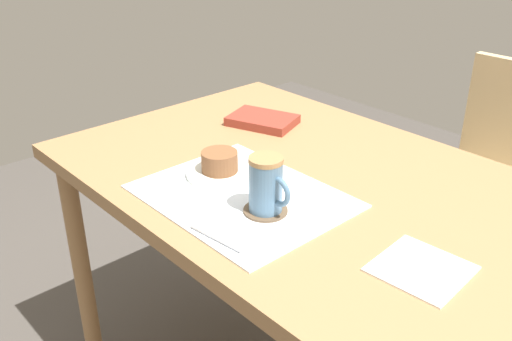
{
  "coord_description": "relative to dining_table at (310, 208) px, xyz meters",
  "views": [
    {
      "loc": [
        0.78,
        -0.88,
        1.35
      ],
      "look_at": [
        -0.04,
        -0.14,
        0.8
      ],
      "focal_mm": 40.0,
      "sensor_mm": 36.0,
      "label": 1
    }
  ],
  "objects": [
    {
      "name": "coffee_mug",
      "position": [
        0.05,
        -0.19,
        0.15
      ],
      "size": [
        0.1,
        0.07,
        0.12
      ],
      "color": "slate",
      "rests_on": "coffee_coaster"
    },
    {
      "name": "coffee_coaster",
      "position": [
        0.05,
        -0.19,
        0.09
      ],
      "size": [
        0.09,
        0.09,
        0.0
      ],
      "primitive_type": "cylinder",
      "color": "brown",
      "rests_on": "placemat"
    },
    {
      "name": "pastry_plate",
      "position": [
        -0.14,
        -0.15,
        0.09
      ],
      "size": [
        0.15,
        0.15,
        0.01
      ],
      "primitive_type": "cylinder",
      "color": "silver",
      "rests_on": "placemat"
    },
    {
      "name": "small_book",
      "position": [
        -0.32,
        0.14,
        0.09
      ],
      "size": [
        0.21,
        0.18,
        0.02
      ],
      "primitive_type": "cube",
      "rotation": [
        0.0,
        0.0,
        0.35
      ],
      "color": "maroon",
      "rests_on": "dining_table"
    },
    {
      "name": "placemat",
      "position": [
        -0.04,
        -0.18,
        0.08
      ],
      "size": [
        0.43,
        0.34,
        0.0
      ],
      "primitive_type": "cube",
      "color": "white",
      "rests_on": "dining_table"
    },
    {
      "name": "teaspoon",
      "position": [
        0.06,
        -0.33,
        0.09
      ],
      "size": [
        0.13,
        0.02,
        0.01
      ],
      "primitive_type": "cylinder",
      "rotation": [
        0.0,
        1.57,
        0.12
      ],
      "color": "silver",
      "rests_on": "placemat"
    },
    {
      "name": "wooden_chair",
      "position": [
        0.11,
        0.76,
        -0.19
      ],
      "size": [
        0.43,
        0.43,
        0.87
      ],
      "rotation": [
        0.0,
        0.0,
        3.16
      ],
      "color": "#D1B27F",
      "rests_on": "ground_plane"
    },
    {
      "name": "dining_table",
      "position": [
        0.0,
        0.0,
        0.0
      ],
      "size": [
        1.23,
        0.8,
        0.75
      ],
      "color": "#997047",
      "rests_on": "ground_plane"
    },
    {
      "name": "pastry",
      "position": [
        -0.14,
        -0.15,
        0.12
      ],
      "size": [
        0.08,
        0.08,
        0.05
      ],
      "primitive_type": "cylinder",
      "color": "brown",
      "rests_on": "pastry_plate"
    },
    {
      "name": "paper_napkin",
      "position": [
        0.37,
        -0.12,
        0.08
      ],
      "size": [
        0.16,
        0.16,
        0.0
      ],
      "primitive_type": "cube",
      "rotation": [
        0.0,
        0.0,
        0.07
      ],
      "color": "white",
      "rests_on": "dining_table"
    }
  ]
}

